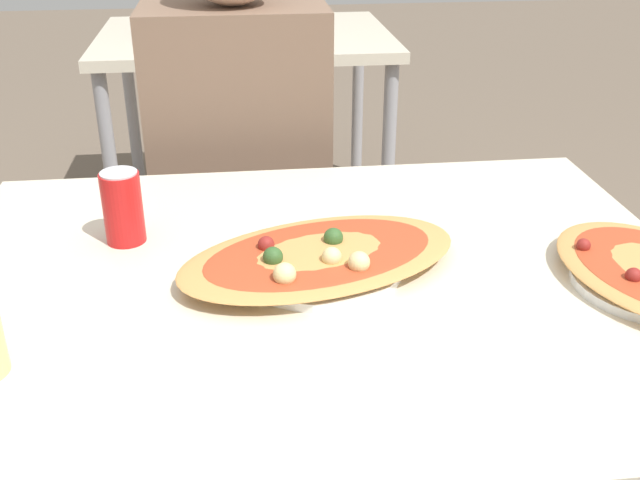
% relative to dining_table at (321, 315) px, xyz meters
% --- Properties ---
extents(dining_table, '(1.19, 0.92, 0.74)m').
position_rel_dining_table_xyz_m(dining_table, '(0.00, 0.00, 0.00)').
color(dining_table, beige).
rests_on(dining_table, ground_plane).
extents(chair_far_seated, '(0.40, 0.40, 0.89)m').
position_rel_dining_table_xyz_m(chair_far_seated, '(-0.11, 0.79, -0.16)').
color(chair_far_seated, '#4C4C4C').
rests_on(chair_far_seated, ground_plane).
extents(person_seated, '(0.42, 0.25, 1.25)m').
position_rel_dining_table_xyz_m(person_seated, '(-0.11, 0.68, 0.07)').
color(person_seated, '#2D2D38').
rests_on(person_seated, ground_plane).
extents(pizza_main, '(0.51, 0.38, 0.06)m').
position_rel_dining_table_xyz_m(pizza_main, '(-0.00, 0.02, 0.09)').
color(pizza_main, white).
rests_on(pizza_main, dining_table).
extents(soda_can, '(0.07, 0.07, 0.12)m').
position_rel_dining_table_xyz_m(soda_can, '(-0.31, 0.16, 0.13)').
color(soda_can, red).
rests_on(soda_can, dining_table).
extents(background_table, '(1.10, 0.80, 0.86)m').
position_rel_dining_table_xyz_m(background_table, '(-0.11, 1.90, 0.02)').
color(background_table, beige).
rests_on(background_table, ground_plane).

